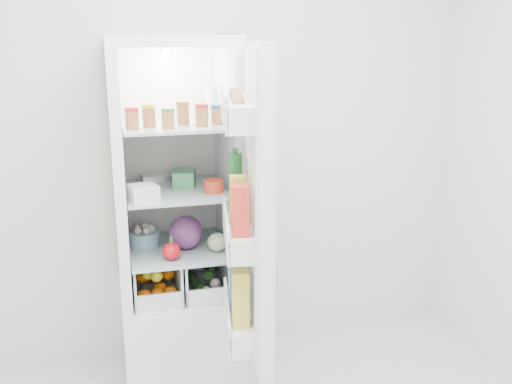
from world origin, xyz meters
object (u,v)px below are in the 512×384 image
object	(u,v)px
mushroom_bowl	(144,238)
red_cabbage	(185,232)
fridge_door	(252,211)
refrigerator	(177,257)

from	to	relation	value
mushroom_bowl	red_cabbage	bearing A→B (deg)	-26.83
red_cabbage	fridge_door	xyz separation A→B (m)	(0.21, -0.54, 0.26)
red_cabbage	refrigerator	bearing A→B (deg)	112.21
refrigerator	fridge_door	distance (m)	0.81
red_cabbage	fridge_door	distance (m)	0.64
refrigerator	fridge_door	size ratio (longest dim) A/B	1.38
red_cabbage	mushroom_bowl	bearing A→B (deg)	153.17
refrigerator	mushroom_bowl	world-z (taller)	refrigerator
refrigerator	red_cabbage	xyz separation A→B (m)	(0.04, -0.09, 0.17)
mushroom_bowl	fridge_door	xyz separation A→B (m)	(0.42, -0.64, 0.31)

